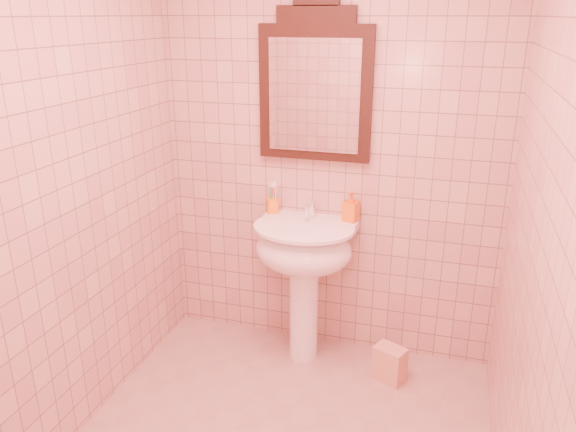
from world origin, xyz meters
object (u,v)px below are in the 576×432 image
(mirror, at_px, (315,86))
(towel, at_px, (390,364))
(soap_dispenser, at_px, (351,207))
(pedestal_sink, at_px, (304,258))
(toothbrush_cup, at_px, (273,205))

(mirror, bearing_deg, towel, -27.97)
(mirror, relative_size, soap_dispenser, 5.04)
(pedestal_sink, xyz_separation_m, soap_dispenser, (0.24, 0.15, 0.29))
(toothbrush_cup, bearing_deg, pedestal_sink, -33.22)
(mirror, xyz_separation_m, soap_dispenser, (0.24, -0.05, -0.66))
(mirror, height_order, towel, mirror)
(pedestal_sink, bearing_deg, soap_dispenser, 32.87)
(mirror, bearing_deg, toothbrush_cup, -168.97)
(soap_dispenser, bearing_deg, pedestal_sink, -134.07)
(pedestal_sink, distance_m, soap_dispenser, 0.40)
(soap_dispenser, bearing_deg, towel, -25.13)
(toothbrush_cup, xyz_separation_m, towel, (0.77, -0.24, -0.81))
(pedestal_sink, xyz_separation_m, toothbrush_cup, (-0.24, 0.16, 0.25))
(towel, bearing_deg, pedestal_sink, 171.13)
(pedestal_sink, relative_size, mirror, 0.97)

